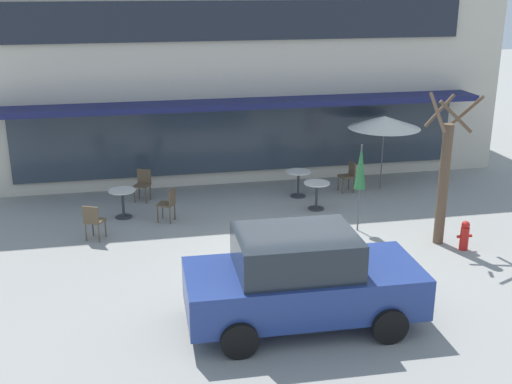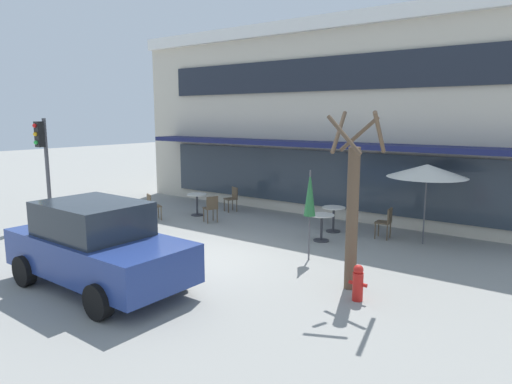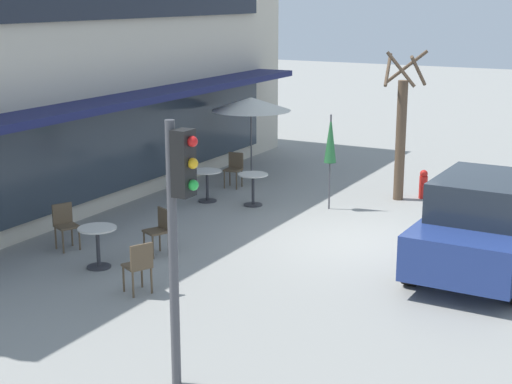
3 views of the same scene
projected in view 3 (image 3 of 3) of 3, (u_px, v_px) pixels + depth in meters
ground_plane at (359, 243)px, 15.65m from camera, size 80.00×80.00×0.00m
cafe_table_near_wall at (98, 240)px, 14.12m from camera, size 0.70×0.70×0.76m
cafe_table_streetside at (253, 184)px, 18.32m from camera, size 0.70×0.70×0.76m
cafe_table_by_tree at (207, 181)px, 18.67m from camera, size 0.70×0.70×0.76m
patio_umbrella_green_folded at (330, 140)px, 17.75m from camera, size 0.28×0.28×2.20m
patio_umbrella_cream_folded at (251, 104)px, 20.62m from camera, size 2.10×2.10×2.20m
cafe_chair_0 at (65, 223)px, 15.18m from camera, size 0.53×0.53×0.89m
cafe_chair_1 at (159, 228)px, 14.85m from camera, size 0.53×0.53×0.89m
cafe_chair_2 at (234, 167)px, 20.08m from camera, size 0.44×0.44×0.89m
cafe_chair_3 at (139, 264)px, 12.86m from camera, size 0.53×0.53×0.89m
parked_sedan at (486, 224)px, 13.83m from camera, size 4.24×2.10×1.76m
street_tree at (401, 131)px, 18.59m from camera, size 1.04×1.03×3.56m
traffic_light_pole at (179, 212)px, 9.36m from camera, size 0.26×0.44×3.40m
fire_hydrant at (423, 184)px, 19.01m from camera, size 0.36×0.20×0.71m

